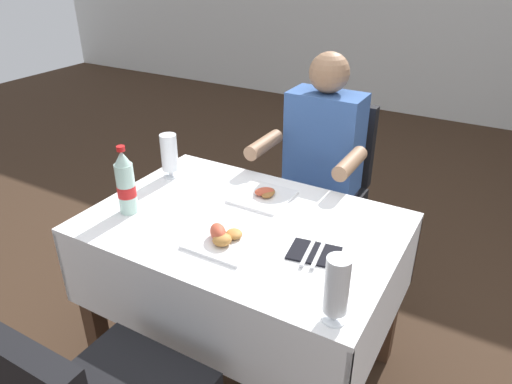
{
  "coord_description": "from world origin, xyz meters",
  "views": [
    {
      "loc": [
        0.69,
        -1.36,
        1.7
      ],
      "look_at": [
        -0.13,
        0.06,
        0.83
      ],
      "focal_mm": 33.37,
      "sensor_mm": 36.0,
      "label": 1
    }
  ],
  "objects_px": {
    "main_dining_table": "(244,258)",
    "plate_far_diner": "(263,195)",
    "chair_far_diner_seat": "(322,185)",
    "cola_bottle_primary": "(126,184)",
    "plate_near_camera": "(224,238)",
    "seated_diner_far": "(318,166)",
    "napkin_cutlery_set": "(314,253)",
    "beer_glass_middle": "(169,155)",
    "beer_glass_left": "(337,289)"
  },
  "relations": [
    {
      "from": "main_dining_table",
      "to": "plate_far_diner",
      "type": "height_order",
      "value": "plate_far_diner"
    },
    {
      "from": "chair_far_diner_seat",
      "to": "cola_bottle_primary",
      "type": "distance_m",
      "value": 1.1
    },
    {
      "from": "plate_far_diner",
      "to": "plate_near_camera",
      "type": "bearing_deg",
      "value": -83.47
    },
    {
      "from": "chair_far_diner_seat",
      "to": "seated_diner_far",
      "type": "bearing_deg",
      "value": -80.34
    },
    {
      "from": "plate_near_camera",
      "to": "cola_bottle_primary",
      "type": "height_order",
      "value": "cola_bottle_primary"
    },
    {
      "from": "cola_bottle_primary",
      "to": "napkin_cutlery_set",
      "type": "distance_m",
      "value": 0.77
    },
    {
      "from": "main_dining_table",
      "to": "plate_far_diner",
      "type": "xyz_separation_m",
      "value": [
        -0.02,
        0.2,
        0.19
      ]
    },
    {
      "from": "plate_far_diner",
      "to": "beer_glass_middle",
      "type": "xyz_separation_m",
      "value": [
        -0.46,
        -0.03,
        0.1
      ]
    },
    {
      "from": "seated_diner_far",
      "to": "plate_near_camera",
      "type": "distance_m",
      "value": 0.85
    },
    {
      "from": "beer_glass_left",
      "to": "cola_bottle_primary",
      "type": "relative_size",
      "value": 0.76
    },
    {
      "from": "chair_far_diner_seat",
      "to": "main_dining_table",
      "type": "bearing_deg",
      "value": -90.0
    },
    {
      "from": "main_dining_table",
      "to": "beer_glass_middle",
      "type": "xyz_separation_m",
      "value": [
        -0.49,
        0.17,
        0.28
      ]
    },
    {
      "from": "chair_far_diner_seat",
      "to": "plate_far_diner",
      "type": "bearing_deg",
      "value": -92.16
    },
    {
      "from": "plate_near_camera",
      "to": "plate_far_diner",
      "type": "distance_m",
      "value": 0.36
    },
    {
      "from": "plate_near_camera",
      "to": "cola_bottle_primary",
      "type": "xyz_separation_m",
      "value": [
        -0.45,
        -0.01,
        0.1
      ]
    },
    {
      "from": "plate_far_diner",
      "to": "beer_glass_left",
      "type": "distance_m",
      "value": 0.75
    },
    {
      "from": "plate_near_camera",
      "to": "beer_glass_left",
      "type": "bearing_deg",
      "value": -19.89
    },
    {
      "from": "chair_far_diner_seat",
      "to": "plate_near_camera",
      "type": "xyz_separation_m",
      "value": [
        0.02,
        -0.95,
        0.22
      ]
    },
    {
      "from": "chair_far_diner_seat",
      "to": "beer_glass_left",
      "type": "distance_m",
      "value": 1.27
    },
    {
      "from": "cola_bottle_primary",
      "to": "napkin_cutlery_set",
      "type": "bearing_deg",
      "value": 7.42
    },
    {
      "from": "seated_diner_far",
      "to": "beer_glass_left",
      "type": "relative_size",
      "value": 5.97
    },
    {
      "from": "seated_diner_far",
      "to": "beer_glass_middle",
      "type": "height_order",
      "value": "seated_diner_far"
    },
    {
      "from": "plate_far_diner",
      "to": "cola_bottle_primary",
      "type": "xyz_separation_m",
      "value": [
        -0.41,
        -0.36,
        0.11
      ]
    },
    {
      "from": "cola_bottle_primary",
      "to": "napkin_cutlery_set",
      "type": "height_order",
      "value": "cola_bottle_primary"
    },
    {
      "from": "seated_diner_far",
      "to": "plate_far_diner",
      "type": "height_order",
      "value": "seated_diner_far"
    },
    {
      "from": "main_dining_table",
      "to": "plate_near_camera",
      "type": "distance_m",
      "value": 0.25
    },
    {
      "from": "main_dining_table",
      "to": "seated_diner_far",
      "type": "height_order",
      "value": "seated_diner_far"
    },
    {
      "from": "plate_near_camera",
      "to": "plate_far_diner",
      "type": "height_order",
      "value": "plate_near_camera"
    },
    {
      "from": "plate_far_diner",
      "to": "beer_glass_middle",
      "type": "bearing_deg",
      "value": -176.14
    },
    {
      "from": "plate_near_camera",
      "to": "beer_glass_left",
      "type": "distance_m",
      "value": 0.52
    },
    {
      "from": "main_dining_table",
      "to": "plate_near_camera",
      "type": "bearing_deg",
      "value": -83.28
    },
    {
      "from": "main_dining_table",
      "to": "chair_far_diner_seat",
      "type": "distance_m",
      "value": 0.8
    },
    {
      "from": "main_dining_table",
      "to": "beer_glass_left",
      "type": "relative_size",
      "value": 5.57
    },
    {
      "from": "seated_diner_far",
      "to": "napkin_cutlery_set",
      "type": "distance_m",
      "value": 0.81
    },
    {
      "from": "plate_near_camera",
      "to": "napkin_cutlery_set",
      "type": "relative_size",
      "value": 1.23
    },
    {
      "from": "plate_near_camera",
      "to": "beer_glass_left",
      "type": "relative_size",
      "value": 1.14
    },
    {
      "from": "main_dining_table",
      "to": "seated_diner_far",
      "type": "relative_size",
      "value": 0.93
    },
    {
      "from": "beer_glass_middle",
      "to": "main_dining_table",
      "type": "bearing_deg",
      "value": -19.3
    },
    {
      "from": "chair_far_diner_seat",
      "to": "beer_glass_middle",
      "type": "bearing_deg",
      "value": -127.73
    },
    {
      "from": "plate_far_diner",
      "to": "main_dining_table",
      "type": "bearing_deg",
      "value": -83.62
    },
    {
      "from": "chair_far_diner_seat",
      "to": "plate_near_camera",
      "type": "relative_size",
      "value": 4.04
    },
    {
      "from": "seated_diner_far",
      "to": "napkin_cutlery_set",
      "type": "relative_size",
      "value": 6.45
    },
    {
      "from": "beer_glass_left",
      "to": "napkin_cutlery_set",
      "type": "height_order",
      "value": "beer_glass_left"
    },
    {
      "from": "chair_far_diner_seat",
      "to": "seated_diner_far",
      "type": "relative_size",
      "value": 0.77
    },
    {
      "from": "napkin_cutlery_set",
      "to": "cola_bottle_primary",
      "type": "bearing_deg",
      "value": -172.58
    },
    {
      "from": "main_dining_table",
      "to": "napkin_cutlery_set",
      "type": "height_order",
      "value": "napkin_cutlery_set"
    },
    {
      "from": "main_dining_table",
      "to": "beer_glass_left",
      "type": "bearing_deg",
      "value": -33.43
    },
    {
      "from": "plate_far_diner",
      "to": "beer_glass_left",
      "type": "relative_size",
      "value": 1.07
    },
    {
      "from": "beer_glass_middle",
      "to": "seated_diner_far",
      "type": "bearing_deg",
      "value": 45.81
    },
    {
      "from": "main_dining_table",
      "to": "plate_near_camera",
      "type": "relative_size",
      "value": 4.9
    }
  ]
}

